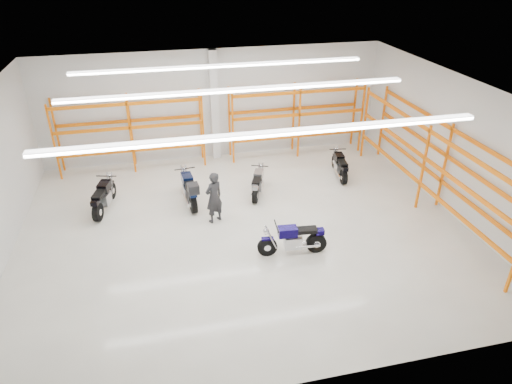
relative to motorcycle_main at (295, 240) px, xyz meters
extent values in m
plane|color=beige|center=(-1.20, 1.61, -0.47)|extent=(14.00, 14.00, 0.00)
cube|color=silver|center=(-1.20, 7.61, 1.78)|extent=(14.00, 0.02, 4.50)
cube|color=silver|center=(-1.20, -4.39, 1.78)|extent=(14.00, 0.02, 4.50)
cube|color=silver|center=(5.80, 1.61, 1.78)|extent=(0.02, 12.00, 4.50)
cube|color=white|center=(-1.20, 1.61, 4.03)|extent=(14.00, 12.00, 0.02)
cube|color=white|center=(-1.20, -1.39, 3.93)|extent=(10.00, 0.22, 0.10)
cube|color=white|center=(-1.20, 2.11, 3.93)|extent=(10.00, 0.22, 0.10)
cube|color=white|center=(-1.20, 5.11, 3.93)|extent=(10.00, 0.22, 0.10)
cylinder|color=black|center=(-0.82, 0.08, -0.18)|extent=(0.59, 0.17, 0.58)
cylinder|color=black|center=(0.63, -0.06, -0.17)|extent=(0.62, 0.23, 0.60)
cylinder|color=silver|center=(-0.82, 0.08, -0.18)|extent=(0.21, 0.15, 0.19)
cylinder|color=silver|center=(0.63, -0.06, -0.17)|extent=(0.23, 0.21, 0.21)
cube|color=#090332|center=(-0.82, 0.08, 0.11)|extent=(0.36, 0.18, 0.06)
cube|color=#B7B7BC|center=(-0.07, 0.01, -0.06)|extent=(0.54, 0.40, 0.37)
cube|color=#A5A5AA|center=(0.30, -0.02, -0.16)|extent=(0.69, 0.18, 0.08)
cube|color=#090332|center=(-0.24, 0.03, 0.31)|extent=(0.57, 0.38, 0.27)
cube|color=black|center=(0.30, -0.02, 0.31)|extent=(0.67, 0.35, 0.12)
cube|color=#090332|center=(0.71, -0.06, 0.23)|extent=(0.27, 0.24, 0.16)
cylinder|color=black|center=(-0.57, 0.06, 0.52)|extent=(0.10, 0.68, 0.04)
sphere|color=silver|center=(-0.86, 0.08, 0.36)|extent=(0.18, 0.18, 0.18)
cylinder|color=silver|center=(0.32, -0.18, -0.16)|extent=(0.73, 0.15, 0.09)
cylinder|color=black|center=(-5.40, 4.65, -0.17)|extent=(0.27, 0.61, 0.60)
cylinder|color=black|center=(-5.77, 3.20, -0.16)|extent=(0.33, 0.64, 0.62)
cylinder|color=silver|center=(-5.40, 4.65, -0.17)|extent=(0.19, 0.23, 0.20)
cylinder|color=silver|center=(-5.77, 3.20, -0.16)|extent=(0.25, 0.26, 0.22)
cube|color=black|center=(-5.40, 4.65, 0.13)|extent=(0.24, 0.39, 0.06)
cube|color=#B7B7BC|center=(-5.59, 3.90, -0.05)|extent=(0.48, 0.59, 0.38)
cube|color=#A5A5AA|center=(-5.69, 3.53, -0.15)|extent=(0.29, 0.71, 0.08)
cube|color=black|center=(-5.55, 4.07, 0.33)|extent=(0.47, 0.63, 0.28)
cube|color=black|center=(-5.69, 3.53, 0.33)|extent=(0.46, 0.71, 0.12)
cube|color=black|center=(-5.79, 3.12, 0.25)|extent=(0.28, 0.31, 0.16)
cylinder|color=black|center=(-5.46, 4.40, 0.55)|extent=(0.69, 0.21, 0.04)
sphere|color=silver|center=(-5.39, 4.69, 0.39)|extent=(0.19, 0.19, 0.19)
cylinder|color=silver|center=(-5.85, 3.53, -0.15)|extent=(0.28, 0.75, 0.09)
cylinder|color=black|center=(-2.80, 4.58, -0.16)|extent=(0.18, 0.63, 0.62)
cylinder|color=black|center=(-2.66, 3.03, -0.15)|extent=(0.25, 0.66, 0.64)
cylinder|color=silver|center=(-2.80, 4.58, -0.16)|extent=(0.16, 0.22, 0.21)
cylinder|color=silver|center=(-2.66, 3.03, -0.15)|extent=(0.23, 0.25, 0.23)
cube|color=#0E1B49|center=(-2.80, 4.58, 0.15)|extent=(0.19, 0.39, 0.06)
cube|color=#B7B7BC|center=(-2.73, 3.77, -0.04)|extent=(0.42, 0.57, 0.39)
cube|color=#A5A5AA|center=(-2.69, 3.38, -0.14)|extent=(0.19, 0.73, 0.08)
cube|color=#0E1B49|center=(-2.75, 3.96, 0.36)|extent=(0.40, 0.61, 0.29)
cube|color=black|center=(-2.69, 3.38, 0.36)|extent=(0.37, 0.71, 0.12)
cube|color=#0E1B49|center=(-2.65, 2.95, 0.27)|extent=(0.25, 0.29, 0.17)
cylinder|color=black|center=(-2.78, 4.31, 0.58)|extent=(0.73, 0.10, 0.04)
sphere|color=silver|center=(-2.81, 4.62, 0.42)|extent=(0.20, 0.20, 0.20)
cylinder|color=silver|center=(-2.85, 3.32, -0.14)|extent=(0.17, 0.78, 0.09)
cube|color=black|center=(-2.64, 2.82, 0.54)|extent=(0.39, 0.42, 0.31)
cylinder|color=black|center=(0.03, 4.44, -0.20)|extent=(0.30, 0.54, 0.54)
cylinder|color=black|center=(-0.47, 3.19, -0.20)|extent=(0.35, 0.58, 0.56)
cylinder|color=silver|center=(0.03, 4.44, -0.20)|extent=(0.18, 0.21, 0.18)
cylinder|color=silver|center=(-0.47, 3.19, -0.20)|extent=(0.24, 0.25, 0.20)
cube|color=gray|center=(0.03, 4.44, 0.06)|extent=(0.24, 0.35, 0.05)
cube|color=#B7B7BC|center=(-0.23, 3.79, -0.10)|extent=(0.47, 0.55, 0.34)
cube|color=#A5A5AA|center=(-0.36, 3.48, -0.19)|extent=(0.33, 0.62, 0.07)
cube|color=gray|center=(-0.17, 3.94, 0.24)|extent=(0.47, 0.58, 0.25)
cube|color=black|center=(-0.36, 3.48, 0.24)|extent=(0.47, 0.65, 0.11)
cube|color=gray|center=(-0.50, 3.13, 0.17)|extent=(0.27, 0.29, 0.14)
cylinder|color=black|center=(-0.06, 4.23, 0.44)|extent=(0.59, 0.26, 0.03)
sphere|color=silver|center=(0.04, 4.48, 0.30)|extent=(0.17, 0.17, 0.17)
cylinder|color=silver|center=(-0.50, 3.50, -0.19)|extent=(0.32, 0.65, 0.08)
cylinder|color=black|center=(3.31, 5.22, -0.20)|extent=(0.18, 0.56, 0.55)
cylinder|color=black|center=(3.12, 3.85, -0.19)|extent=(0.24, 0.59, 0.57)
cylinder|color=silver|center=(3.31, 5.22, -0.20)|extent=(0.15, 0.20, 0.18)
cylinder|color=silver|center=(3.12, 3.85, -0.19)|extent=(0.21, 0.23, 0.20)
cube|color=black|center=(3.31, 5.22, 0.08)|extent=(0.18, 0.35, 0.06)
cube|color=#B7B7BC|center=(3.21, 4.50, -0.09)|extent=(0.39, 0.52, 0.35)
cube|color=#A5A5AA|center=(3.17, 4.16, -0.18)|extent=(0.19, 0.65, 0.07)
cube|color=black|center=(3.23, 4.67, 0.26)|extent=(0.38, 0.55, 0.26)
cube|color=black|center=(3.17, 4.16, 0.26)|extent=(0.35, 0.64, 0.11)
cube|color=black|center=(3.11, 3.77, 0.19)|extent=(0.23, 0.26, 0.15)
cylinder|color=black|center=(3.28, 4.98, 0.47)|extent=(0.64, 0.12, 0.03)
sphere|color=silver|center=(3.31, 5.25, 0.32)|extent=(0.17, 0.17, 0.17)
cylinder|color=silver|center=(3.02, 4.14, -0.18)|extent=(0.17, 0.70, 0.08)
imported|color=black|center=(-2.04, 2.31, 0.41)|extent=(0.77, 0.68, 1.76)
cube|color=white|center=(-1.20, 7.43, 1.78)|extent=(0.32, 0.32, 4.50)
cube|color=#F45B01|center=(-7.40, 7.49, 1.03)|extent=(0.07, 0.07, 3.00)
cube|color=#F45B01|center=(-7.40, 6.69, 1.03)|extent=(0.07, 0.07, 3.00)
cube|color=#F45B01|center=(-4.60, 7.49, 1.03)|extent=(0.07, 0.07, 3.00)
cube|color=#F45B01|center=(-4.60, 6.69, 1.03)|extent=(0.07, 0.07, 3.00)
cube|color=#F45B01|center=(-1.80, 7.49, 1.03)|extent=(0.07, 0.07, 3.00)
cube|color=#F45B01|center=(-1.80, 6.69, 1.03)|extent=(0.07, 0.07, 3.00)
cube|color=#F45B01|center=(-4.60, 7.49, 0.46)|extent=(5.60, 0.07, 0.12)
cube|color=#F45B01|center=(-4.60, 6.69, 0.46)|extent=(5.60, 0.07, 0.12)
cube|color=#F45B01|center=(-4.60, 7.49, 1.40)|extent=(5.60, 0.07, 0.12)
cube|color=#F45B01|center=(-4.60, 6.69, 1.40)|extent=(5.60, 0.07, 0.12)
cube|color=#F45B01|center=(-4.60, 7.49, 2.34)|extent=(5.60, 0.07, 0.12)
cube|color=#F45B01|center=(-4.60, 6.69, 2.34)|extent=(5.60, 0.07, 0.12)
cube|color=#F45B01|center=(-0.60, 7.49, 1.03)|extent=(0.07, 0.07, 3.00)
cube|color=#F45B01|center=(-0.60, 6.69, 1.03)|extent=(0.07, 0.07, 3.00)
cube|color=#F45B01|center=(2.20, 7.49, 1.03)|extent=(0.07, 0.07, 3.00)
cube|color=#F45B01|center=(2.20, 6.69, 1.03)|extent=(0.07, 0.07, 3.00)
cube|color=#F45B01|center=(5.00, 7.49, 1.03)|extent=(0.07, 0.07, 3.00)
cube|color=#F45B01|center=(5.00, 6.69, 1.03)|extent=(0.07, 0.07, 3.00)
cube|color=#F45B01|center=(2.20, 7.49, 0.46)|extent=(5.60, 0.07, 0.12)
cube|color=#F45B01|center=(2.20, 6.69, 0.46)|extent=(5.60, 0.07, 0.12)
cube|color=#F45B01|center=(2.20, 7.49, 1.40)|extent=(5.60, 0.07, 0.12)
cube|color=#F45B01|center=(2.20, 6.69, 1.40)|extent=(5.60, 0.07, 0.12)
cube|color=#F45B01|center=(2.20, 7.49, 2.34)|extent=(5.60, 0.07, 0.12)
cube|color=#F45B01|center=(2.20, 6.69, 2.34)|extent=(5.60, 0.07, 0.12)
cube|color=#F45B01|center=(5.68, 1.61, 1.03)|extent=(0.07, 0.07, 3.00)
cube|color=#F45B01|center=(4.88, 1.61, 1.03)|extent=(0.07, 0.07, 3.00)
cube|color=#F45B01|center=(5.68, 6.11, 1.03)|extent=(0.07, 0.07, 3.00)
cube|color=#F45B01|center=(4.88, 6.11, 1.03)|extent=(0.07, 0.07, 3.00)
cube|color=#F45B01|center=(5.68, 1.61, 0.46)|extent=(0.07, 9.00, 0.12)
cube|color=#F45B01|center=(4.88, 1.61, 0.46)|extent=(0.07, 9.00, 0.12)
cube|color=#F45B01|center=(5.68, 1.61, 1.40)|extent=(0.07, 9.00, 0.12)
cube|color=#F45B01|center=(4.88, 1.61, 1.40)|extent=(0.07, 9.00, 0.12)
cube|color=#F45B01|center=(5.68, 1.61, 2.34)|extent=(0.07, 9.00, 0.12)
cube|color=#F45B01|center=(4.88, 1.61, 2.34)|extent=(0.07, 9.00, 0.12)
camera|label=1|loc=(-3.60, -10.45, 7.57)|focal=32.00mm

